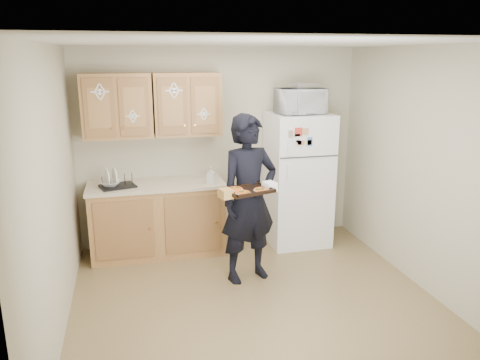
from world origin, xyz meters
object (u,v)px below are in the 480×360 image
object	(u,v)px
baking_tray	(248,191)
microwave	(300,101)
refrigerator	(298,179)
dish_rack	(117,181)
person	(249,199)

from	to	relation	value
baking_tray	microwave	xyz separation A→B (m)	(0.95, 1.11, 0.76)
refrigerator	microwave	bearing A→B (deg)	-110.20
refrigerator	dish_rack	distance (m)	2.25
refrigerator	person	size ratio (longest dim) A/B	0.93
person	refrigerator	bearing A→B (deg)	28.48
refrigerator	dish_rack	world-z (taller)	refrigerator
refrigerator	person	world-z (taller)	person
microwave	dish_rack	bearing A→B (deg)	170.38
microwave	dish_rack	size ratio (longest dim) A/B	1.43
baking_tray	dish_rack	size ratio (longest dim) A/B	1.16
person	dish_rack	bearing A→B (deg)	131.26
dish_rack	baking_tray	bearing A→B (deg)	-42.10
baking_tray	microwave	bearing A→B (deg)	33.32
dish_rack	person	bearing A→B (deg)	-32.51
person	dish_rack	distance (m)	1.62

